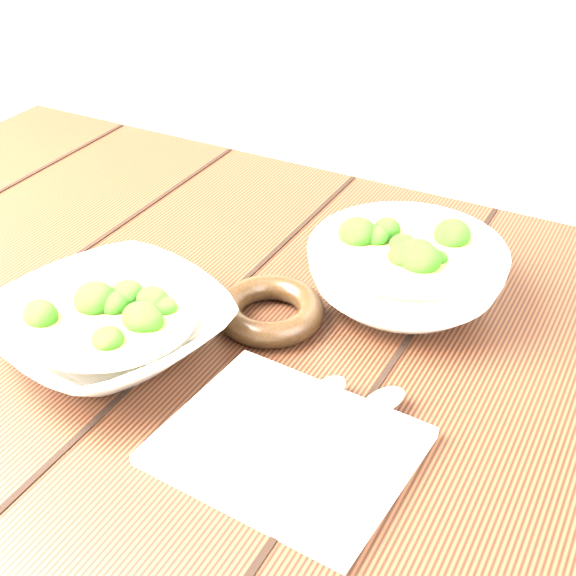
# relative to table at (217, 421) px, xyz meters

# --- Properties ---
(table) EXTENTS (1.20, 0.80, 0.75)m
(table) POSITION_rel_table_xyz_m (0.00, 0.00, 0.00)
(table) COLOR black
(table) RESTS_ON ground
(soup_bowl_front) EXTENTS (0.27, 0.27, 0.06)m
(soup_bowl_front) POSITION_rel_table_xyz_m (-0.07, -0.07, 0.15)
(soup_bowl_front) COLOR silver
(soup_bowl_front) RESTS_ON table
(soup_bowl_back) EXTENTS (0.24, 0.24, 0.08)m
(soup_bowl_back) POSITION_rel_table_xyz_m (0.15, 0.15, 0.16)
(soup_bowl_back) COLOR silver
(soup_bowl_back) RESTS_ON table
(trivet) EXTENTS (0.14, 0.14, 0.03)m
(trivet) POSITION_rel_table_xyz_m (0.04, 0.05, 0.13)
(trivet) COLOR black
(trivet) RESTS_ON table
(napkin) EXTENTS (0.21, 0.18, 0.01)m
(napkin) POSITION_rel_table_xyz_m (0.15, -0.11, 0.13)
(napkin) COLOR beige
(napkin) RESTS_ON table
(spoon_left) EXTENTS (0.05, 0.17, 0.01)m
(spoon_left) POSITION_rel_table_xyz_m (0.14, -0.07, 0.13)
(spoon_left) COLOR #BAB3A4
(spoon_left) RESTS_ON napkin
(spoon_right) EXTENTS (0.07, 0.16, 0.01)m
(spoon_right) POSITION_rel_table_xyz_m (0.19, -0.06, 0.13)
(spoon_right) COLOR #BAB3A4
(spoon_right) RESTS_ON napkin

